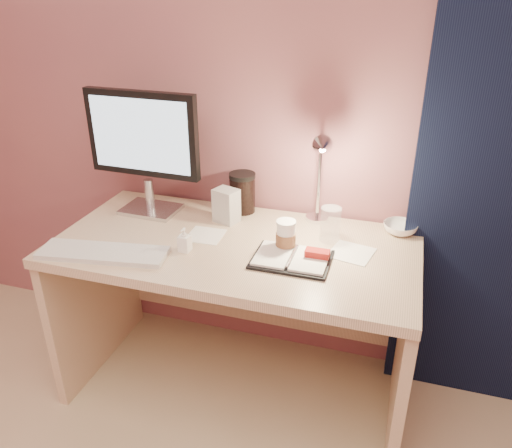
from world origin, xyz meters
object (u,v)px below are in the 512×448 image
(coffee_cup, at_px, (286,237))
(lotion_bottle, at_px, (184,240))
(desk, at_px, (242,282))
(keyboard, at_px, (103,253))
(bowl, at_px, (400,228))
(dark_jar, at_px, (242,195))
(planner, at_px, (294,258))
(clear_cup, at_px, (330,224))
(monitor, at_px, (144,142))
(product_box, at_px, (226,206))
(desk_lamp, at_px, (310,170))

(coffee_cup, height_order, lotion_bottle, coffee_cup)
(desk, distance_m, coffee_cup, 0.35)
(keyboard, height_order, bowl, bowl)
(keyboard, height_order, dark_jar, dark_jar)
(planner, relative_size, lotion_bottle, 2.99)
(clear_cup, distance_m, lotion_bottle, 0.56)
(desk, bearing_deg, keyboard, -144.58)
(desk, distance_m, monitor, 0.71)
(clear_cup, xyz_separation_m, bowl, (0.26, 0.14, -0.05))
(coffee_cup, distance_m, product_box, 0.35)
(desk, height_order, monitor, monitor)
(lotion_bottle, bearing_deg, dark_jar, 77.41)
(clear_cup, height_order, product_box, product_box)
(lotion_bottle, distance_m, product_box, 0.30)
(desk, height_order, product_box, product_box)
(monitor, bearing_deg, desk_lamp, 4.39)
(product_box, bearing_deg, clear_cup, 13.31)
(monitor, relative_size, desk_lamp, 1.28)
(dark_jar, bearing_deg, desk, -73.15)
(coffee_cup, bearing_deg, lotion_bottle, -162.08)
(desk, bearing_deg, clear_cup, 9.83)
(clear_cup, relative_size, desk_lamp, 0.33)
(desk, xyz_separation_m, monitor, (-0.45, 0.10, 0.54))
(coffee_cup, bearing_deg, clear_cup, 42.32)
(keyboard, bearing_deg, desk_lamp, 23.61)
(desk, distance_m, lotion_bottle, 0.37)
(lotion_bottle, height_order, desk_lamp, desk_lamp)
(coffee_cup, distance_m, clear_cup, 0.20)
(desk, xyz_separation_m, dark_jar, (-0.07, 0.22, 0.30))
(keyboard, xyz_separation_m, lotion_bottle, (0.28, 0.12, 0.04))
(clear_cup, distance_m, product_box, 0.45)
(desk, distance_m, clear_cup, 0.46)
(monitor, height_order, lotion_bottle, monitor)
(coffee_cup, height_order, dark_jar, dark_jar)
(bowl, bearing_deg, lotion_bottle, -152.87)
(planner, height_order, lotion_bottle, lotion_bottle)
(monitor, bearing_deg, coffee_cup, -12.42)
(planner, relative_size, product_box, 1.96)
(planner, distance_m, clear_cup, 0.23)
(desk, xyz_separation_m, product_box, (-0.10, 0.10, 0.30))
(bowl, xyz_separation_m, lotion_bottle, (-0.77, -0.39, 0.03))
(coffee_cup, bearing_deg, dark_jar, 132.60)
(planner, bearing_deg, bowl, 43.80)
(desk, distance_m, planner, 0.37)
(coffee_cup, height_order, desk_lamp, desk_lamp)
(keyboard, relative_size, desk_lamp, 1.16)
(monitor, height_order, keyboard, monitor)
(clear_cup, xyz_separation_m, lotion_bottle, (-0.50, -0.25, -0.02))
(clear_cup, bearing_deg, planner, -115.59)
(dark_jar, height_order, desk_lamp, desk_lamp)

